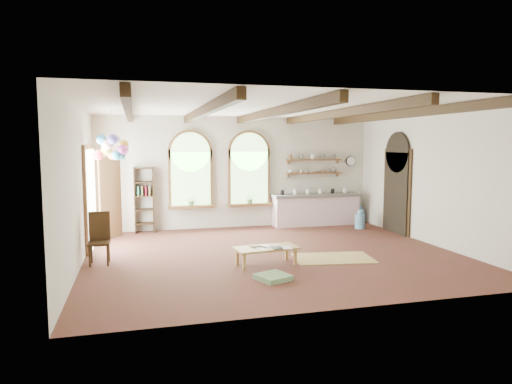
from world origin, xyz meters
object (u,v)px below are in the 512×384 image
object	(u,v)px
coffee_table	(266,249)
side_chair	(99,249)
balloon_cluster	(112,148)
kitchen_counter	(316,209)

from	to	relation	value
coffee_table	side_chair	bearing A→B (deg)	164.48
coffee_table	side_chair	distance (m)	3.37
side_chair	balloon_cluster	world-z (taller)	balloon_cluster
kitchen_counter	side_chair	bearing A→B (deg)	-152.38
kitchen_counter	balloon_cluster	size ratio (longest dim) A/B	2.34
balloon_cluster	coffee_table	bearing A→B (deg)	-39.34
kitchen_counter	coffee_table	bearing A→B (deg)	-123.92
kitchen_counter	balloon_cluster	bearing A→B (deg)	-164.78
side_chair	balloon_cluster	distance (m)	2.57
side_chair	balloon_cluster	xyz separation A→B (m)	(0.24, 1.56, 2.03)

